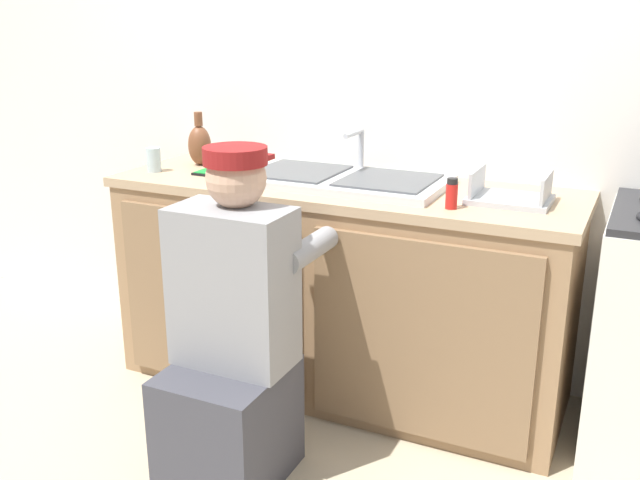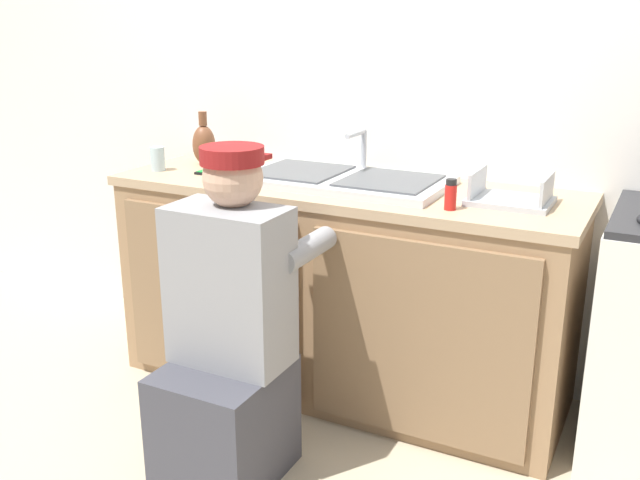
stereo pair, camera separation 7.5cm
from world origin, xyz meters
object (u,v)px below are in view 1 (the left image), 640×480
object	(u,v)px
coffee_mug	(243,155)
spice_bottle_red	(452,194)
water_glass	(154,160)
vase_decorative	(200,144)
dish_rack_tray	(510,196)
cell_phone	(208,171)
plumber_person	(232,347)
sink_double_basin	(342,179)

from	to	relation	value
coffee_mug	spice_bottle_red	xyz separation A→B (m)	(1.01, -0.31, 0.00)
water_glass	vase_decorative	distance (m)	0.22
dish_rack_tray	cell_phone	world-z (taller)	dish_rack_tray
plumber_person	dish_rack_tray	world-z (taller)	plumber_person
plumber_person	vase_decorative	distance (m)	1.12
dish_rack_tray	water_glass	bearing A→B (deg)	-175.53
dish_rack_tray	vase_decorative	bearing A→B (deg)	176.36
dish_rack_tray	spice_bottle_red	size ratio (longest dim) A/B	2.67
plumber_person	coffee_mug	world-z (taller)	plumber_person
sink_double_basin	cell_phone	size ratio (longest dim) A/B	5.71
dish_rack_tray	spice_bottle_red	world-z (taller)	dish_rack_tray
plumber_person	coffee_mug	bearing A→B (deg)	118.37
coffee_mug	plumber_person	bearing A→B (deg)	-61.63
plumber_person	coffee_mug	distance (m)	1.05
plumber_person	vase_decorative	size ratio (longest dim) A/B	4.80
sink_double_basin	vase_decorative	xyz separation A→B (m)	(-0.71, 0.07, 0.07)
cell_phone	spice_bottle_red	xyz separation A→B (m)	(1.07, -0.13, 0.04)
sink_double_basin	vase_decorative	size ratio (longest dim) A/B	3.48
cell_phone	water_glass	bearing A→B (deg)	-160.96
dish_rack_tray	spice_bottle_red	distance (m)	0.24
plumber_person	cell_phone	distance (m)	0.92
sink_double_basin	cell_phone	world-z (taller)	sink_double_basin
plumber_person	water_glass	bearing A→B (deg)	141.45
spice_bottle_red	vase_decorative	bearing A→B (deg)	167.92
plumber_person	spice_bottle_red	size ratio (longest dim) A/B	10.52
sink_double_basin	coffee_mug	bearing A→B (deg)	166.48
coffee_mug	cell_phone	world-z (taller)	coffee_mug
coffee_mug	spice_bottle_red	bearing A→B (deg)	-17.18
water_glass	dish_rack_tray	bearing A→B (deg)	4.47
plumber_person	spice_bottle_red	xyz separation A→B (m)	(0.56, 0.52, 0.45)
water_glass	vase_decorative	size ratio (longest dim) A/B	0.43
sink_double_basin	plumber_person	size ratio (longest dim) A/B	0.72
spice_bottle_red	cell_phone	bearing A→B (deg)	173.08
sink_double_basin	cell_phone	bearing A→B (deg)	-174.56
sink_double_basin	dish_rack_tray	bearing A→B (deg)	-1.52
cell_phone	spice_bottle_red	size ratio (longest dim) A/B	1.33
dish_rack_tray	coffee_mug	world-z (taller)	dish_rack_tray
sink_double_basin	dish_rack_tray	distance (m)	0.65
plumber_person	coffee_mug	xyz separation A→B (m)	(-0.45, 0.84, 0.45)
coffee_mug	water_glass	distance (m)	0.38
water_glass	vase_decorative	world-z (taller)	vase_decorative
vase_decorative	water_glass	bearing A→B (deg)	-115.41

